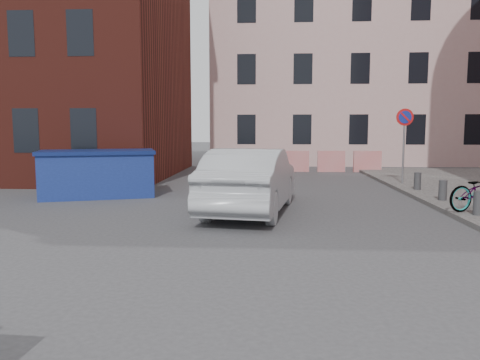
{
  "coord_description": "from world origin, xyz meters",
  "views": [
    {
      "loc": [
        1.22,
        -7.43,
        2.11
      ],
      "look_at": [
        0.67,
        1.51,
        1.1
      ],
      "focal_mm": 35.0,
      "sensor_mm": 36.0,
      "label": 1
    }
  ],
  "objects": [
    {
      "name": "ground",
      "position": [
        0.0,
        0.0,
        0.0
      ],
      "size": [
        120.0,
        120.0,
        0.0
      ],
      "primitive_type": "plane",
      "color": "#38383A",
      "rests_on": "ground"
    },
    {
      "name": "building_brick",
      "position": [
        -9.0,
        13.0,
        7.0
      ],
      "size": [
        12.0,
        10.0,
        14.0
      ],
      "primitive_type": "cube",
      "color": "#591E16",
      "rests_on": "ground"
    },
    {
      "name": "building_pink",
      "position": [
        6.0,
        22.0,
        7.0
      ],
      "size": [
        16.0,
        8.0,
        14.0
      ],
      "primitive_type": "cube",
      "color": "#D0A3A0",
      "rests_on": "ground"
    },
    {
      "name": "no_parking_sign",
      "position": [
        6.0,
        9.48,
        2.01
      ],
      "size": [
        0.6,
        0.09,
        2.65
      ],
      "color": "gray",
      "rests_on": "sidewalk"
    },
    {
      "name": "bollards",
      "position": [
        6.0,
        3.4,
        0.4
      ],
      "size": [
        0.22,
        9.02,
        0.55
      ],
      "color": "#3A3A3D",
      "rests_on": "sidewalk"
    },
    {
      "name": "barriers",
      "position": [
        4.2,
        15.0,
        0.5
      ],
      "size": [
        4.7,
        0.18,
        1.0
      ],
      "color": "red",
      "rests_on": "ground"
    },
    {
      "name": "dumpster",
      "position": [
        -4.0,
        6.5,
        0.71
      ],
      "size": [
        3.76,
        2.72,
        1.42
      ],
      "rotation": [
        0.0,
        0.0,
        0.32
      ],
      "color": "navy",
      "rests_on": "ground"
    },
    {
      "name": "silver_car",
      "position": [
        0.79,
        4.11,
        0.8
      ],
      "size": [
        2.4,
        5.05,
        1.6
      ],
      "primitive_type": "imported",
      "rotation": [
        0.0,
        0.0,
        2.99
      ],
      "color": "#AEB1B6",
      "rests_on": "ground"
    }
  ]
}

